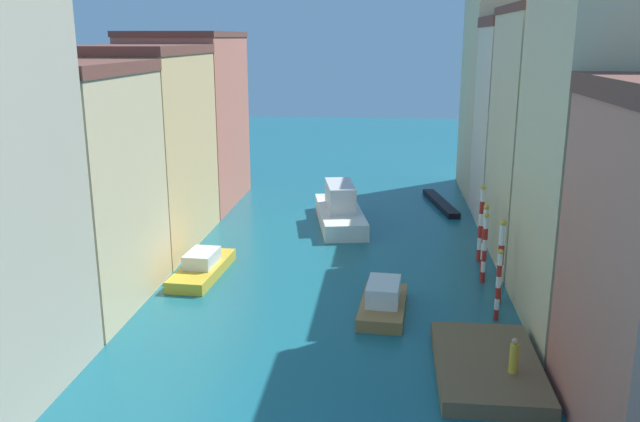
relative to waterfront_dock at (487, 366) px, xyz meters
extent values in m
plane|color=#196070|center=(-7.52, 16.15, -0.34)|extent=(154.00, 154.00, 0.00)
cube|color=beige|center=(-21.51, 5.85, 5.79)|extent=(7.95, 9.81, 12.27)
cube|color=brown|center=(-21.51, 5.85, 12.24)|extent=(8.10, 10.01, 0.63)
cube|color=#DBB77A|center=(-21.51, 16.74, 6.16)|extent=(7.95, 11.59, 13.00)
cube|color=brown|center=(-21.51, 16.74, 12.95)|extent=(8.10, 11.82, 0.58)
cube|color=#C6705B|center=(-21.51, 28.60, 6.70)|extent=(7.95, 11.67, 14.09)
cube|color=brown|center=(-21.51, 28.60, 13.97)|extent=(8.10, 11.90, 0.45)
cube|color=beige|center=(6.47, 5.61, 8.16)|extent=(7.95, 10.03, 17.00)
cube|color=beige|center=(6.47, 16.04, 7.41)|extent=(7.95, 9.86, 15.49)
cube|color=brown|center=(6.47, 16.04, 15.41)|extent=(8.10, 10.06, 0.51)
cube|color=beige|center=(6.47, 25.48, 7.07)|extent=(7.95, 7.99, 14.82)
cube|color=brown|center=(6.47, 25.48, 14.86)|extent=(8.10, 8.15, 0.78)
cube|color=beige|center=(6.47, 35.13, 8.89)|extent=(7.95, 11.10, 18.45)
cube|color=brown|center=(0.00, 0.00, 0.00)|extent=(4.39, 7.42, 0.68)
cylinder|color=gold|center=(0.86, -1.06, 0.98)|extent=(0.36, 0.36, 1.27)
sphere|color=tan|center=(0.86, -1.06, 1.74)|extent=(0.26, 0.26, 0.26)
cylinder|color=red|center=(1.24, 5.71, -0.04)|extent=(0.25, 0.25, 0.60)
cylinder|color=white|center=(1.24, 5.71, 0.56)|extent=(0.25, 0.25, 0.60)
cylinder|color=red|center=(1.24, 5.71, 1.16)|extent=(0.25, 0.25, 0.60)
cylinder|color=white|center=(1.24, 5.71, 1.75)|extent=(0.25, 0.25, 0.60)
cylinder|color=red|center=(1.24, 5.71, 2.35)|extent=(0.25, 0.25, 0.60)
cylinder|color=white|center=(1.24, 5.71, 2.95)|extent=(0.25, 0.25, 0.60)
sphere|color=gold|center=(1.24, 5.71, 3.35)|extent=(0.28, 0.28, 0.28)
cylinder|color=red|center=(1.69, 8.03, 0.22)|extent=(0.32, 0.32, 1.11)
cylinder|color=white|center=(1.69, 8.03, 1.33)|extent=(0.32, 0.32, 1.11)
cylinder|color=red|center=(1.69, 8.03, 2.44)|extent=(0.32, 0.32, 1.11)
cylinder|color=white|center=(1.69, 8.03, 3.55)|extent=(0.32, 0.32, 1.11)
sphere|color=gold|center=(1.69, 8.03, 4.23)|extent=(0.36, 0.36, 0.36)
cylinder|color=red|center=(1.28, 11.11, -0.01)|extent=(0.27, 0.27, 0.67)
cylinder|color=white|center=(1.28, 11.11, 0.66)|extent=(0.27, 0.27, 0.67)
cylinder|color=red|center=(1.28, 11.11, 1.33)|extent=(0.27, 0.27, 0.67)
cylinder|color=white|center=(1.28, 11.11, 2.00)|extent=(0.27, 0.27, 0.67)
cylinder|color=red|center=(1.28, 11.11, 2.67)|extent=(0.27, 0.27, 0.67)
cylinder|color=white|center=(1.28, 11.11, 3.34)|extent=(0.27, 0.27, 0.67)
sphere|color=gold|center=(1.28, 11.11, 3.78)|extent=(0.29, 0.29, 0.29)
cylinder|color=red|center=(1.43, 12.31, 0.18)|extent=(0.33, 0.33, 1.04)
cylinder|color=white|center=(1.43, 12.31, 1.23)|extent=(0.33, 0.33, 1.04)
cylinder|color=red|center=(1.43, 12.31, 2.27)|extent=(0.33, 0.33, 1.04)
cylinder|color=white|center=(1.43, 12.31, 3.31)|extent=(0.33, 0.33, 1.04)
sphere|color=gold|center=(1.43, 12.31, 3.97)|extent=(0.36, 0.36, 0.36)
cylinder|color=red|center=(1.56, 15.00, 0.06)|extent=(0.30, 0.30, 0.80)
cylinder|color=white|center=(1.56, 15.00, 0.86)|extent=(0.30, 0.30, 0.80)
cylinder|color=red|center=(1.56, 15.00, 1.66)|extent=(0.30, 0.30, 0.80)
cylinder|color=white|center=(1.56, 15.00, 2.46)|extent=(0.30, 0.30, 0.80)
cylinder|color=red|center=(1.56, 15.00, 3.26)|extent=(0.30, 0.30, 0.80)
cylinder|color=white|center=(1.56, 15.00, 4.07)|extent=(0.30, 0.30, 0.80)
sphere|color=gold|center=(1.56, 15.00, 4.59)|extent=(0.33, 0.33, 0.33)
cube|color=white|center=(-8.08, 22.91, 0.28)|extent=(4.90, 10.44, 1.24)
cube|color=silver|center=(-8.08, 22.91, 1.89)|extent=(2.77, 4.98, 1.97)
cube|color=black|center=(0.14, 29.43, -0.10)|extent=(2.61, 8.85, 0.48)
cube|color=gold|center=(-15.57, 10.60, 0.00)|extent=(2.66, 6.76, 0.68)
cube|color=silver|center=(-15.57, 10.60, 0.76)|extent=(1.80, 2.65, 0.84)
cube|color=olive|center=(-4.54, 6.10, -0.01)|extent=(2.68, 5.60, 0.66)
cube|color=silver|center=(-4.54, 6.10, 0.84)|extent=(1.85, 2.88, 1.05)
camera|label=1|loc=(-4.54, -26.30, 13.73)|focal=36.92mm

